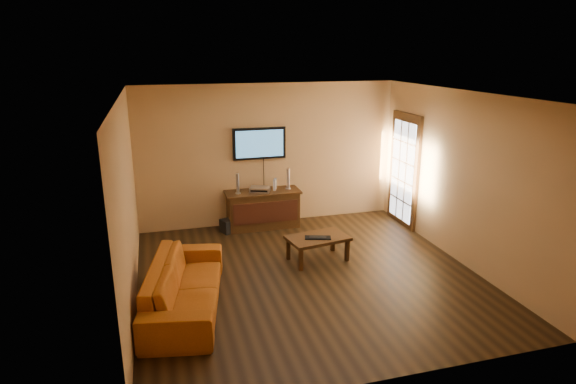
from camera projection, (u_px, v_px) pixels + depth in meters
name	position (u px, v px, depth m)	size (l,w,h in m)	color
ground_plane	(308.00, 275.00, 7.29)	(5.00, 5.00, 0.00)	black
room_walls	(297.00, 158.00, 7.39)	(5.00, 5.00, 5.00)	tan
french_door	(404.00, 171.00, 9.19)	(0.07, 1.02, 2.22)	#351E0C
media_console	(263.00, 209.00, 9.19)	(1.42, 0.54, 0.72)	#351E0C
television	(259.00, 143.00, 9.05)	(1.01, 0.08, 0.60)	black
coffee_table	(318.00, 240.00, 7.73)	(1.04, 0.73, 0.41)	#351E0C
sofa	(185.00, 278.00, 6.28)	(2.19, 0.64, 0.86)	#A34F12
speaker_left	(238.00, 184.00, 8.89)	(0.10, 0.10, 0.38)	silver
speaker_right	(288.00, 180.00, 9.18)	(0.11, 0.11, 0.40)	silver
av_receiver	(260.00, 189.00, 9.06)	(0.37, 0.26, 0.08)	silver
game_console	(275.00, 184.00, 9.15)	(0.04, 0.15, 0.21)	white
subwoofer	(228.00, 226.00, 8.98)	(0.25, 0.25, 0.25)	black
bottle	(236.00, 229.00, 8.93)	(0.07, 0.07, 0.19)	white
keyboard	(318.00, 238.00, 7.65)	(0.44, 0.27, 0.02)	black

